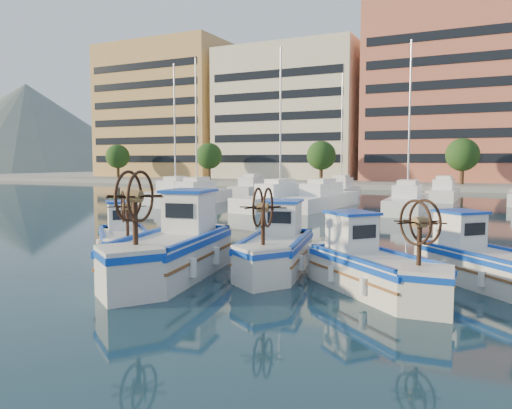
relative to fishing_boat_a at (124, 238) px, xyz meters
name	(u,v)px	position (x,y,z in m)	size (l,w,h in m)	color
ground	(194,277)	(3.86, -1.42, -0.69)	(300.00, 300.00, 0.00)	#1A3845
waterfront	(511,105)	(13.09, 63.62, 10.41)	(180.00, 40.00, 25.60)	gray
hill_west	(29,171)	(-136.14, 108.58, -0.69)	(180.00, 180.00, 60.00)	slate
yacht_marina	(357,197)	(1.70, 25.79, -0.16)	(39.93, 22.11, 11.50)	white
fishing_boat_a	(124,238)	(0.00, 0.00, 0.00)	(3.83, 3.83, 2.49)	silver
fishing_boat_b	(173,247)	(3.26, -1.59, 0.20)	(2.91, 5.28, 3.21)	silver
fishing_boat_c	(277,246)	(5.69, 0.55, 0.06)	(2.57, 4.47, 2.71)	silver
fishing_boat_d	(372,265)	(9.01, -0.80, 0.02)	(4.07, 3.85, 2.57)	silver
fishing_boat_e	(483,260)	(11.62, 1.33, 0.01)	(3.90, 3.87, 2.52)	silver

